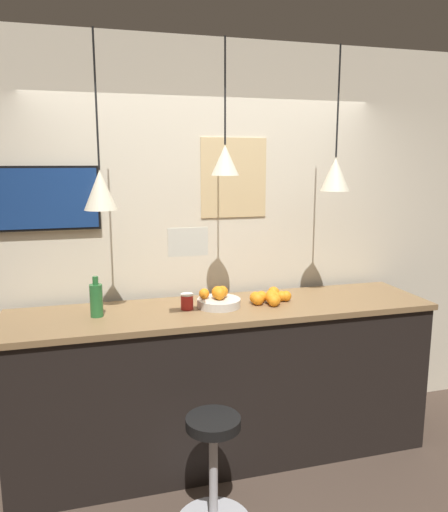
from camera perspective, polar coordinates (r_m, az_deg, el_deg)
ground_plane at (r=3.35m, az=3.25°, el=-27.07°), size 14.00×14.00×0.00m
back_wall at (r=3.72m, az=-1.88°, el=1.47°), size 8.00×0.06×2.90m
service_counter at (r=3.57m, az=-0.00°, el=-14.19°), size 2.87×0.68×1.09m
bar_stool at (r=3.03m, az=-1.22°, el=-22.56°), size 0.43×0.43×0.66m
fruit_bowl at (r=3.37m, az=-0.66°, el=-4.95°), size 0.29×0.29×0.14m
orange_pile at (r=3.48m, az=5.36°, el=-4.70°), size 0.30×0.28×0.08m
juice_bottle at (r=3.25m, az=-14.39°, el=-4.85°), size 0.08×0.08×0.26m
spread_jar at (r=3.32m, az=-4.25°, el=-5.20°), size 0.08×0.08×0.11m
pendant_lamp_left at (r=3.10m, az=-13.98°, el=7.42°), size 0.20×0.20×1.04m
pendant_lamp_middle at (r=3.21m, az=0.12°, el=10.99°), size 0.18×0.18×0.84m
pendant_lamp_right at (r=3.51m, az=12.60°, el=9.18°), size 0.20×0.20×0.95m
mounted_tv at (r=3.54m, az=-20.40°, el=6.17°), size 0.78×0.04×0.43m
hanging_menu_board at (r=2.95m, az=-4.13°, el=1.62°), size 0.24×0.01×0.17m
wall_poster at (r=3.69m, az=1.13°, el=8.91°), size 0.50×0.01×0.58m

